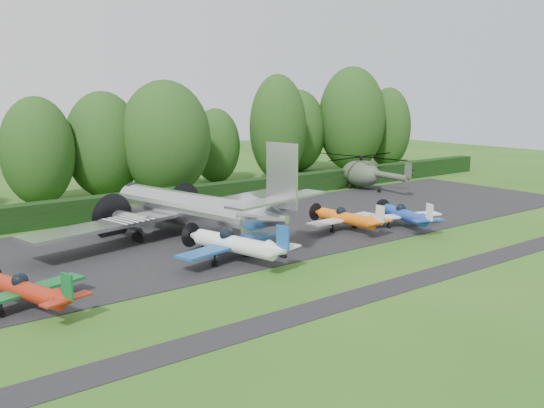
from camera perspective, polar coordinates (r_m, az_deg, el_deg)
ground at (r=38.66m, az=4.89°, el=-5.48°), size 160.00×160.00×0.00m
apron at (r=46.26m, az=-3.51°, el=-2.75°), size 70.00×18.00×0.01m
taxiway_verge at (r=34.69m, az=11.66°, el=-7.58°), size 70.00×2.00×0.00m
hedgerow at (r=55.50m, az=-9.91°, el=-0.62°), size 90.00×1.60×2.00m
transport_plane at (r=44.80m, az=-7.83°, el=-0.45°), size 24.20×18.55×7.75m
light_plane_red at (r=32.30m, az=-22.06°, el=-7.56°), size 6.68×7.02×2.57m
light_plane_white at (r=38.09m, az=-3.55°, el=-3.76°), size 7.84×8.24×3.01m
light_plane_orange at (r=46.83m, az=7.00°, el=-1.31°), size 6.66×7.01×2.56m
light_plane_blue at (r=48.72m, az=12.36°, el=-1.01°), size 6.69×7.03×2.57m
helicopter at (r=67.05m, az=8.41°, el=3.07°), size 11.39×13.33×3.67m
sign_board at (r=73.91m, az=11.75°, el=3.08°), size 3.22×0.12×1.81m
tree_0 at (r=62.28m, az=-10.02°, el=6.05°), size 9.16×9.16×11.76m
tree_1 at (r=82.01m, az=7.51°, el=7.92°), size 8.89×8.89×13.79m
tree_3 at (r=80.90m, az=2.42°, el=6.91°), size 7.47×7.47×10.82m
tree_5 at (r=86.32m, az=10.88°, el=7.05°), size 6.23×6.23×11.08m
tree_6 at (r=73.04m, az=0.55°, el=7.21°), size 6.83×6.83×12.61m
tree_7 at (r=60.53m, az=-21.20°, el=4.62°), size 6.78×6.78×10.21m
tree_8 at (r=63.20m, az=-15.58°, el=5.39°), size 7.67×7.67×10.66m
tree_11 at (r=71.21m, az=-5.33°, el=5.48°), size 5.73×5.73×8.66m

